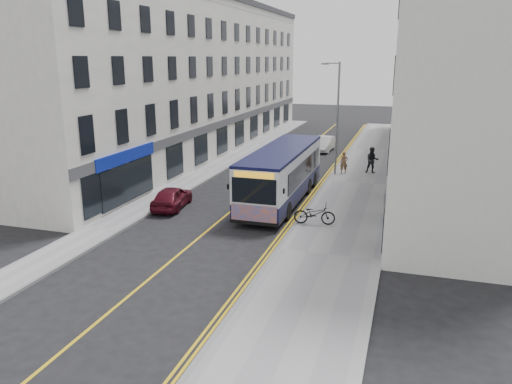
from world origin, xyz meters
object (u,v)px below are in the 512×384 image
Objects in this scene: pedestrian_far at (372,160)px; car_maroon at (172,197)px; pedestrian_near at (344,163)px; car_white at (324,144)px; city_bus at (282,173)px; streetlamp at (336,115)px; bicycle at (314,214)px.

pedestrian_far is 0.51× the size of car_maroon.
car_maroon is (-8.20, -11.17, -0.28)m from pedestrian_near.
pedestrian_far is 0.47× the size of car_white.
car_white is at bearing 91.37° from city_bus.
car_white is 21.01m from car_maroon.
car_white is (-2.37, 9.67, -3.72)m from streetlamp.
pedestrian_far reaches higher than car_white.
city_bus is 8.48m from pedestrian_near.
bicycle is 21.36m from car_white.
pedestrian_near is 2.07m from pedestrian_far.
city_bus reaches higher than pedestrian_far.
pedestrian_far is at bearing 25.59° from streetlamp.
car_white is (-0.41, 17.23, -1.09)m from city_bus.
pedestrian_far reaches higher than pedestrian_near.
city_bus is 17.26m from car_white.
pedestrian_far reaches higher than bicycle.
streetlamp is 3.56m from pedestrian_near.
bicycle is 1.10× the size of pedestrian_far.
pedestrian_far is (2.56, 1.22, -3.32)m from streetlamp.
pedestrian_near is 0.43× the size of car_maroon.
city_bus is 5.82× the size of pedestrian_far.
pedestrian_near is at bearing -7.34° from bicycle.
car_maroon is at bearing -139.59° from pedestrian_near.
streetlamp is 4.23× the size of pedestrian_far.
city_bus reaches higher than car_maroon.
city_bus is at bearing -121.15° from pedestrian_near.
streetlamp is 3.85× the size of bicycle.
bicycle is at bearing -102.75° from pedestrian_near.
streetlamp is at bearing -132.26° from car_maroon.
streetlamp reaches higher than pedestrian_near.
pedestrian_far reaches higher than car_maroon.
bicycle is 8.35m from car_maroon.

